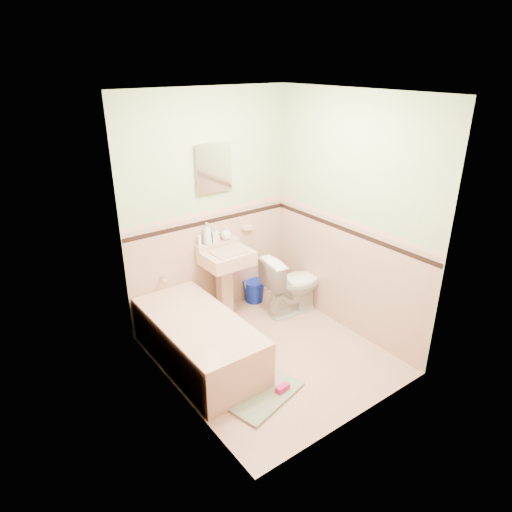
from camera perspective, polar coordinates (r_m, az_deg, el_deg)
floor at (r=4.68m, az=1.86°, el=-12.30°), size 2.20×2.20×0.00m
ceiling at (r=3.79m, az=2.38°, el=19.93°), size 2.20×2.20×0.00m
wall_back at (r=4.93m, az=-5.89°, el=5.88°), size 2.50×0.00×2.50m
wall_front at (r=3.36m, az=13.81°, el=-3.58°), size 2.50×0.00×2.50m
wall_left at (r=3.58m, az=-10.58°, el=-1.45°), size 0.00×2.50×2.50m
wall_right at (r=4.72m, az=11.70°, el=4.69°), size 0.00×2.50×2.50m
wainscot_back at (r=5.15m, az=-5.53°, el=-1.05°), size 2.00×0.00×2.00m
wainscot_front at (r=3.70m, az=12.67°, el=-12.50°), size 2.00×0.00×2.00m
wainscot_left at (r=3.90m, az=-9.71°, el=-10.07°), size 0.00×2.20×2.20m
wainscot_right at (r=4.96m, az=10.99°, el=-2.45°), size 0.00×2.20×2.20m
accent_back at (r=4.95m, az=-5.72°, el=4.40°), size 2.00×0.00×2.00m
accent_front at (r=3.43m, az=13.37°, el=-5.40°), size 2.00×0.00×2.00m
accent_left at (r=3.65m, az=-10.18°, el=-3.23°), size 0.00×2.20×2.20m
accent_right at (r=4.75m, az=11.43°, el=3.17°), size 0.00×2.20×2.20m
cap_back at (r=4.92m, az=-5.77°, el=5.50°), size 2.00×0.00×2.00m
cap_front at (r=3.38m, az=13.53°, el=-3.92°), size 2.00×0.00×2.00m
cap_left at (r=3.60m, az=-10.29°, el=-1.81°), size 0.00×2.20×2.20m
cap_right at (r=4.72m, az=11.52°, el=4.31°), size 0.00×2.20×2.20m
bathtub at (r=4.49m, az=-7.23°, el=-10.70°), size 0.70×1.50×0.45m
tub_faucet at (r=4.85m, az=-11.68°, el=-2.71°), size 0.04×0.12×0.04m
sink at (r=5.08m, az=-3.63°, el=-3.69°), size 0.53×0.48×0.83m
sink_faucet at (r=4.97m, az=-4.66°, el=2.42°), size 0.02×0.02×0.10m
medicine_cabinet at (r=4.81m, az=-5.41°, el=11.02°), size 0.39×0.04×0.49m
soap_dish at (r=5.23m, az=-1.11°, el=3.61°), size 0.12×0.07×0.04m
soap_bottle_left at (r=4.92m, az=-6.17°, el=2.82°), size 0.10×0.10×0.24m
soap_bottle_mid at (r=4.99m, az=-5.10°, el=2.73°), size 0.10×0.10×0.18m
soap_bottle_right at (r=5.05m, az=-3.81°, el=2.93°), size 0.14×0.14×0.15m
tube at (r=4.90m, az=-7.14°, el=1.90°), size 0.04×0.04×0.12m
toilet at (r=5.24m, az=4.61°, el=-3.51°), size 0.74×0.48×0.72m
bucket at (r=5.55m, az=-0.24°, el=-4.42°), size 0.32×0.32×0.26m
bath_mat at (r=4.20m, az=0.63°, el=-16.88°), size 0.79×0.63×0.03m
shoe at (r=4.20m, az=3.36°, el=-16.27°), size 0.14×0.08×0.05m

